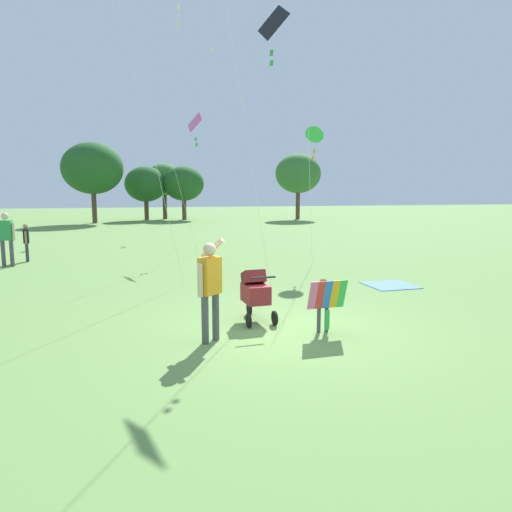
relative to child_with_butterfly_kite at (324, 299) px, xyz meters
name	(u,v)px	position (x,y,z in m)	size (l,w,h in m)	color
ground_plane	(285,330)	(-0.64, 0.31, -0.62)	(120.00, 120.00, 0.00)	#668E47
treeline_distant	(76,176)	(-8.65, 31.78, 3.02)	(35.02, 7.90, 6.06)	brown
child_with_butterfly_kite	(324,299)	(0.00, 0.00, 0.00)	(0.71, 0.37, 1.00)	#4C4C51
person_adult_flyer	(210,283)	(-2.07, -0.05, 0.40)	(0.50, 0.68, 1.77)	#4C4C51
stroller	(255,291)	(-1.05, 1.01, -0.01)	(0.58, 1.10, 1.03)	black
kite_adult_black	(272,30)	(-0.20, 3.04, 5.51)	(1.91, 3.56, 6.81)	black
kite_green_novelty	(194,126)	(-1.23, 10.99, 4.40)	(1.66, 3.33, 5.61)	pink
kite_blue_high	(314,136)	(2.40, 7.36, 3.71)	(1.89, 4.09, 4.66)	green
person_red_shirt	(6,235)	(-7.73, 9.21, 0.45)	(0.58, 0.29, 1.81)	#4C4C51
person_sitting_far	(26,239)	(-7.36, 10.22, 0.18)	(0.23, 0.43, 1.36)	#33384C
picnic_blanket	(390,285)	(3.27, 3.53, -0.61)	(1.24, 1.19, 0.02)	#3366B2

